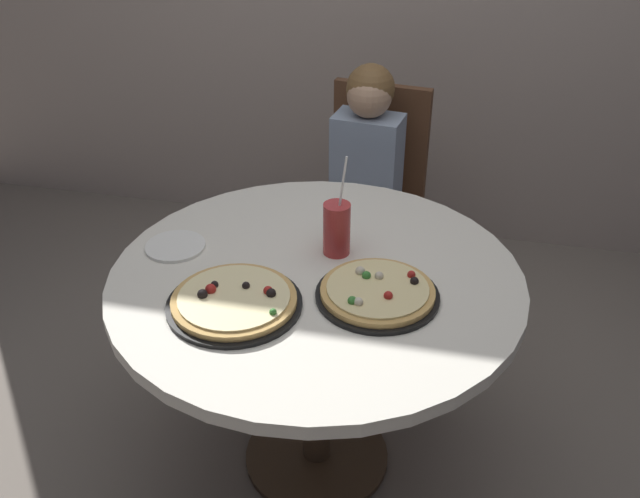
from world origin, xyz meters
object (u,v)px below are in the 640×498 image
object	(u,v)px
pizza_cheese	(377,292)
diner_child	(360,219)
dining_table	(316,302)
plate_small	(175,246)
soda_cup	(337,229)
chair_wooden	(372,189)
pizza_veggie	(234,301)

from	to	relation	value
pizza_cheese	diner_child	bearing A→B (deg)	102.47
dining_table	plate_small	xyz separation A→B (m)	(-0.44, 0.04, 0.11)
plate_small	soda_cup	bearing A→B (deg)	9.68
dining_table	soda_cup	distance (m)	0.22
diner_child	pizza_cheese	xyz separation A→B (m)	(0.20, -0.89, 0.28)
dining_table	chair_wooden	size ratio (longest dim) A/B	1.24
pizza_cheese	soda_cup	bearing A→B (deg)	127.40
dining_table	diner_child	distance (m)	0.83
dining_table	plate_small	world-z (taller)	plate_small
chair_wooden	diner_child	world-z (taller)	diner_child
diner_child	plate_small	distance (m)	0.92
pizza_cheese	plate_small	bearing A→B (deg)	169.29
diner_child	pizza_cheese	distance (m)	0.95
soda_cup	plate_small	world-z (taller)	soda_cup
pizza_veggie	soda_cup	distance (m)	0.39
pizza_veggie	pizza_cheese	distance (m)	0.38
diner_child	soda_cup	size ratio (longest dim) A/B	3.52
soda_cup	diner_child	bearing A→B (deg)	93.60
dining_table	soda_cup	xyz separation A→B (m)	(0.03, 0.12, 0.18)
chair_wooden	plate_small	world-z (taller)	chair_wooden
diner_child	pizza_veggie	bearing A→B (deg)	-99.24
chair_wooden	pizza_cheese	bearing A→B (deg)	-80.69
dining_table	diner_child	xyz separation A→B (m)	(-0.01, 0.81, -0.16)
chair_wooden	pizza_veggie	world-z (taller)	chair_wooden
diner_child	soda_cup	xyz separation A→B (m)	(0.04, -0.69, 0.35)
diner_child	pizza_veggie	size ratio (longest dim) A/B	3.01
soda_cup	plate_small	distance (m)	0.49
dining_table	chair_wooden	xyz separation A→B (m)	(0.01, 0.99, -0.12)
pizza_veggie	plate_small	distance (m)	0.36
plate_small	diner_child	bearing A→B (deg)	60.62
dining_table	soda_cup	world-z (taller)	soda_cup
dining_table	diner_child	size ratio (longest dim) A/B	1.09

